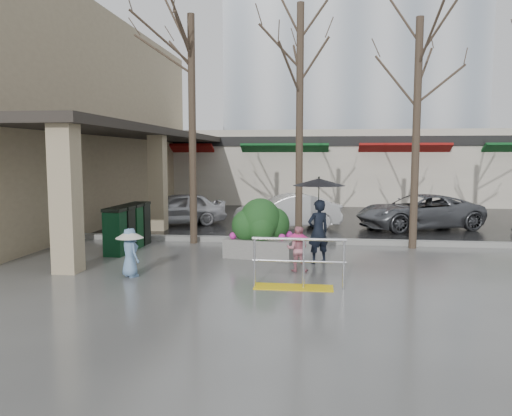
% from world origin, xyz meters
% --- Properties ---
extents(ground, '(120.00, 120.00, 0.00)m').
position_xyz_m(ground, '(0.00, 0.00, 0.00)').
color(ground, '#51514F').
rests_on(ground, ground).
extents(street_asphalt, '(120.00, 36.00, 0.01)m').
position_xyz_m(street_asphalt, '(0.00, 22.00, 0.01)').
color(street_asphalt, black).
rests_on(street_asphalt, ground).
extents(curb, '(120.00, 0.30, 0.15)m').
position_xyz_m(curb, '(0.00, 4.00, 0.07)').
color(curb, gray).
rests_on(curb, ground).
extents(near_building, '(6.00, 18.00, 8.00)m').
position_xyz_m(near_building, '(-9.00, 8.00, 4.00)').
color(near_building, tan).
rests_on(near_building, ground).
extents(canopy_slab, '(2.80, 18.00, 0.25)m').
position_xyz_m(canopy_slab, '(-4.80, 8.00, 3.62)').
color(canopy_slab, '#2D2823').
rests_on(canopy_slab, pillar_front).
extents(pillar_front, '(0.55, 0.55, 3.50)m').
position_xyz_m(pillar_front, '(-3.90, -0.50, 1.75)').
color(pillar_front, tan).
rests_on(pillar_front, ground).
extents(pillar_back, '(0.55, 0.55, 3.50)m').
position_xyz_m(pillar_back, '(-3.90, 6.00, 1.75)').
color(pillar_back, tan).
rests_on(pillar_back, ground).
extents(storefront_row, '(34.00, 6.74, 4.00)m').
position_xyz_m(storefront_row, '(2.00, 17.97, 2.01)').
color(storefront_row, beige).
rests_on(storefront_row, ground).
extents(office_tower, '(18.00, 12.00, 25.00)m').
position_xyz_m(office_tower, '(4.00, 30.00, 12.50)').
color(office_tower, '#8C99A8').
rests_on(office_tower, ground).
extents(handrail, '(1.90, 0.50, 1.03)m').
position_xyz_m(handrail, '(1.36, -1.20, 0.38)').
color(handrail, yellow).
rests_on(handrail, ground).
extents(tree_west, '(3.20, 3.20, 6.80)m').
position_xyz_m(tree_west, '(-2.00, 3.60, 5.08)').
color(tree_west, '#382B21').
rests_on(tree_west, ground).
extents(tree_midwest, '(3.20, 3.20, 7.00)m').
position_xyz_m(tree_midwest, '(1.20, 3.60, 5.23)').
color(tree_midwest, '#382B21').
rests_on(tree_midwest, ground).
extents(tree_mideast, '(3.20, 3.20, 6.50)m').
position_xyz_m(tree_mideast, '(4.50, 3.60, 4.86)').
color(tree_mideast, '#382B21').
rests_on(tree_mideast, ground).
extents(woman, '(1.31, 1.31, 2.16)m').
position_xyz_m(woman, '(1.78, 1.24, 1.37)').
color(woman, black).
rests_on(woman, ground).
extents(child_pink, '(0.55, 0.55, 1.05)m').
position_xyz_m(child_pink, '(1.31, 0.27, 0.59)').
color(child_pink, '#D07F8F').
rests_on(child_pink, ground).
extents(child_blue, '(0.62, 0.62, 1.09)m').
position_xyz_m(child_blue, '(-2.34, -0.72, 0.65)').
color(child_blue, '#698FBB').
rests_on(child_blue, ground).
extents(planter, '(1.92, 1.20, 1.56)m').
position_xyz_m(planter, '(0.28, 1.78, 0.75)').
color(planter, slate).
rests_on(planter, ground).
extents(news_boxes, '(0.58, 2.30, 1.28)m').
position_xyz_m(news_boxes, '(-3.58, 2.33, 0.64)').
color(news_boxes, '#0B3219').
rests_on(news_boxes, ground).
extents(car_a, '(3.98, 2.95, 1.26)m').
position_xyz_m(car_a, '(-3.62, 7.41, 0.63)').
color(car_a, '#B9BABF').
rests_on(car_a, ground).
extents(car_b, '(4.05, 2.41, 1.26)m').
position_xyz_m(car_b, '(0.64, 7.01, 0.63)').
color(car_b, silver).
rests_on(car_b, ground).
extents(car_c, '(4.98, 3.54, 1.26)m').
position_xyz_m(car_c, '(5.40, 7.52, 0.63)').
color(car_c, '#575A5F').
rests_on(car_c, ground).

